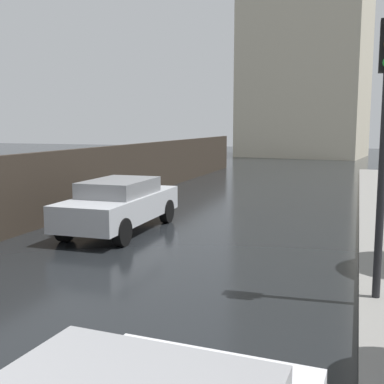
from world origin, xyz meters
name	(u,v)px	position (x,y,z in m)	size (l,w,h in m)	color
car_silver_mid_road	(120,204)	(-1.99, 10.55, 0.74)	(1.78, 4.41, 1.38)	#B2B5BA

